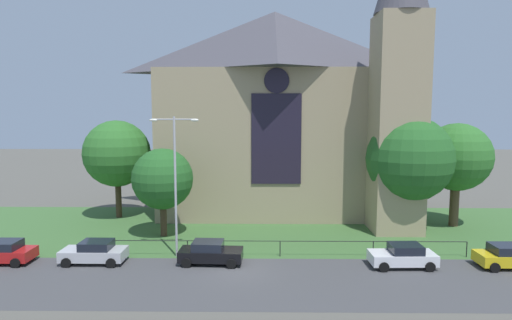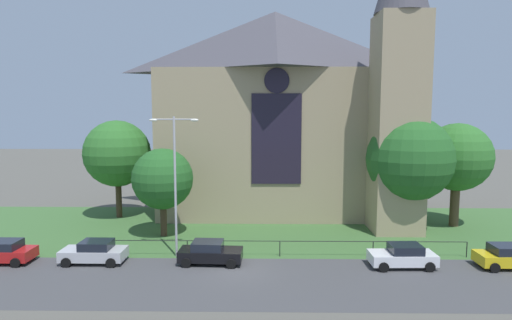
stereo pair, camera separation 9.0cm
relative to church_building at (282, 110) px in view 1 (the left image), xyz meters
The scene contains 15 objects.
ground 12.79m from the church_building, 119.10° to the right, with size 160.00×160.00×0.00m, color #56544C.
road_asphalt 21.61m from the church_building, 101.23° to the right, with size 120.00×8.00×0.01m, color #424244.
grass_verge 13.93m from the church_building, 113.17° to the right, with size 120.00×20.00×0.01m, color #3D6633.
church_building is the anchor object (origin of this frame).
iron_railing 16.96m from the church_building, 93.13° to the right, with size 26.09×0.07×1.13m.
tree_right_far 16.62m from the church_building, 20.80° to the right, with size 5.94×5.94×9.14m.
tree_left_far 16.61m from the church_building, 169.30° to the right, with size 6.30×6.30×9.32m.
tree_left_near 14.74m from the church_building, 137.61° to the right, with size 4.94×4.94×7.19m.
tree_right_near 13.47m from the church_building, 37.09° to the right, with size 7.13×7.13×9.76m.
streetlamp_near 16.88m from the church_building, 119.36° to the right, with size 3.37×0.26×9.79m.
parked_car_red 26.78m from the church_building, 141.19° to the right, with size 4.21×2.04×1.51m.
parked_car_silver 22.61m from the church_building, 130.38° to the right, with size 4.21×2.04×1.51m.
parked_car_black 19.09m from the church_building, 109.42° to the right, with size 4.28×2.18×1.51m.
parked_car_white 20.04m from the church_building, 66.00° to the right, with size 4.25×2.12×1.51m.
parked_car_yellow 23.43m from the church_building, 48.92° to the right, with size 4.22×2.06×1.51m.
Camera 1 is at (1.62, -26.80, 10.09)m, focal length 30.22 mm.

